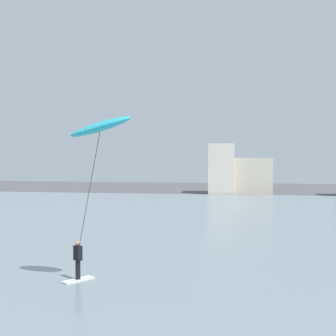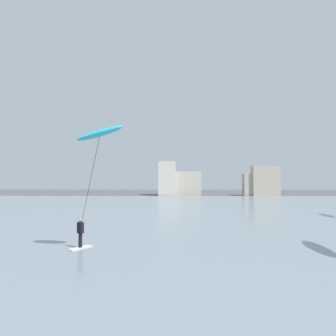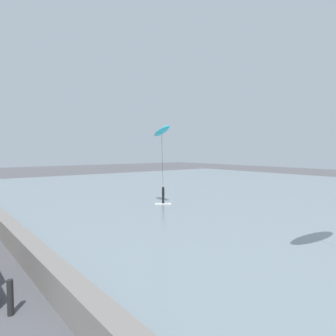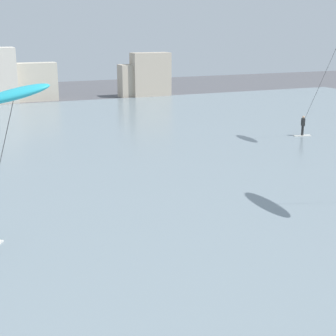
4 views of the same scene
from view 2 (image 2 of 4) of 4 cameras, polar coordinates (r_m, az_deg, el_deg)
water_bay at (r=31.95m, az=4.63°, el=-8.44°), size 84.00×52.00×0.10m
far_shore_buildings at (r=59.66m, az=7.71°, el=-2.36°), size 21.96×3.79×6.37m
kitesurfer_cyan at (r=17.14m, az=-12.55°, el=3.62°), size 3.28×2.59×6.79m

